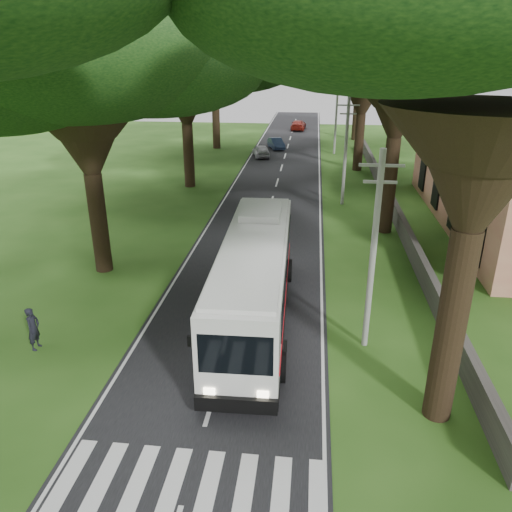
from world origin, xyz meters
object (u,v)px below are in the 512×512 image
Objects in this scene: pole_mid at (346,150)px; distant_car_b at (276,143)px; pole_far at (336,116)px; distant_car_c at (298,125)px; coach_bus at (255,277)px; pedestrian at (33,329)px; pole_near at (373,250)px; distant_car_a at (261,151)px.

distant_car_b is (-6.82, 22.23, -3.52)m from pole_mid.
pole_mid is 2.10× the size of distant_car_b.
pole_far is 1.66× the size of distant_car_c.
coach_bus reaches higher than pedestrian.
distant_car_c is at bearing 63.03° from distant_car_b.
pole_near is at bearing -99.85° from distant_car_b.
coach_bus is at bearing -104.34° from pole_mid.
pole_far is at bearing -37.10° from distant_car_b.
pole_near reaches higher than distant_car_b.
pole_near reaches higher than pedestrian.
distant_car_c reaches higher than distant_car_b.
pole_near is 1.66× the size of distant_car_c.
pole_far reaches higher than distant_car_b.
coach_bus is 3.43× the size of distant_car_b.
pole_far is 2.03× the size of distant_car_a.
pole_mid is 0.61× the size of coach_bus.
pole_far is at bearing -174.83° from distant_car_a.
pole_near is at bearing -79.62° from pedestrian.
distant_car_b is 15.33m from distant_car_c.
pole_near is 57.71m from distant_car_c.
coach_bus is 2.71× the size of distant_car_c.
pole_near is 38.21m from distant_car_a.
distant_car_a is 0.82× the size of distant_car_c.
pole_near reaches higher than coach_bus.
coach_bus is at bearing 93.56° from distant_car_c.
pole_near is 2.03× the size of distant_car_a.
distant_car_a is at bearing -160.83° from pole_far.
distant_car_a is (-8.10, 17.18, -3.48)m from pole_mid.
pole_mid is at bearing 74.38° from coach_bus.
coach_bus is 35.76m from distant_car_a.
pole_far is 2.10× the size of distant_car_b.
distant_car_c is at bearing 88.72° from coach_bus.
distant_car_b is at bearing 107.06° from pole_mid.
coach_bus is 40.69m from distant_car_b.
pole_mid is 25.66m from pedestrian.
pole_mid is 1.66× the size of distant_car_c.
pole_near is 4.39× the size of pedestrian.
pole_far is 7.99m from distant_car_b.
pole_mid is at bearing 100.72° from distant_car_c.
pedestrian is (-6.37, -43.99, 0.25)m from distant_car_b.
pedestrian reaches higher than distant_car_c.
pedestrian is (-5.08, -38.95, 0.21)m from distant_car_a.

